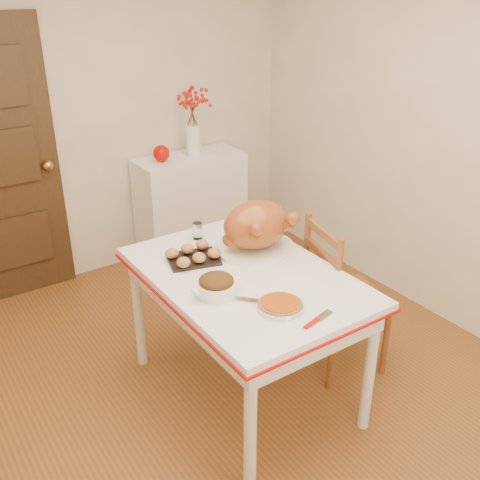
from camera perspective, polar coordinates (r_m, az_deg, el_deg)
floor at (r=3.43m, az=-0.68°, el=-16.02°), size 3.50×4.00×0.00m
wall_back at (r=4.49m, az=-15.36°, el=11.55°), size 3.50×0.00×2.50m
wall_right at (r=3.95m, az=21.16°, el=8.86°), size 0.00×4.00×2.50m
sideboard at (r=4.83m, az=-5.03°, el=3.40°), size 0.91×0.40×0.91m
kitchen_table at (r=3.23m, az=0.51°, el=-9.77°), size 0.93×1.36×0.82m
chair_oak at (r=3.48m, az=10.84°, el=-5.58°), size 0.53×0.53×1.00m
berry_vase at (r=4.63m, az=-4.85°, el=11.78°), size 0.27×0.27×0.53m
apple at (r=4.54m, az=-8.07°, el=8.79°), size 0.13×0.13×0.13m
turkey_platter at (r=3.19m, az=1.68°, el=1.32°), size 0.52×0.44×0.30m
pumpkin_pie at (r=2.70m, az=4.15°, el=-6.61°), size 0.23×0.23×0.05m
stuffing_dish at (r=2.80m, az=-2.43°, el=-4.65°), size 0.28×0.23×0.10m
rolls_tray at (r=3.13m, az=-4.82°, el=-1.50°), size 0.33×0.29×0.07m
pie_server at (r=2.65m, az=8.01°, el=-8.02°), size 0.21×0.10×0.01m
carving_knife at (r=2.78m, az=-0.21°, el=-5.96°), size 0.20×0.22×0.01m
drinking_glass at (r=3.38m, az=-4.38°, el=0.96°), size 0.07×0.07×0.10m
shaker_pair at (r=3.57m, az=0.22°, el=2.22°), size 0.09×0.06×0.09m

